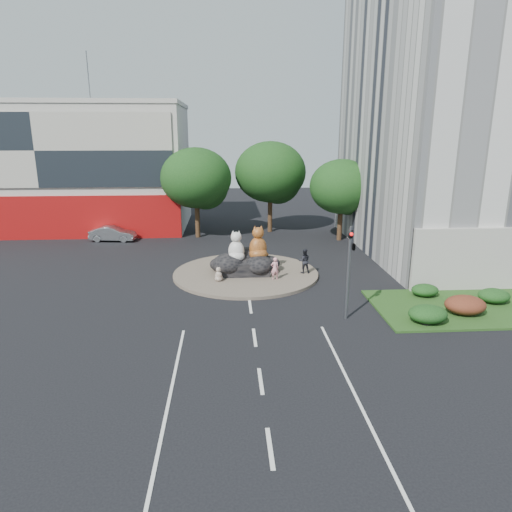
{
  "coord_description": "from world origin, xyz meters",
  "views": [
    {
      "loc": [
        -1.23,
        -20.19,
        9.65
      ],
      "look_at": [
        0.56,
        7.62,
        2.0
      ],
      "focal_mm": 32.0,
      "sensor_mm": 36.0,
      "label": 1
    }
  ],
  "objects": [
    {
      "name": "pedestrian_pink",
      "position": [
        1.84,
        8.27,
        0.95
      ],
      "size": [
        0.62,
        0.48,
        1.51
      ],
      "primitive_type": "imported",
      "rotation": [
        0.0,
        0.0,
        3.39
      ],
      "color": "pink",
      "rests_on": "roundabout_island"
    },
    {
      "name": "cat_white",
      "position": [
        -0.64,
        9.76,
        2.16
      ],
      "size": [
        1.54,
        1.42,
        2.11
      ],
      "primitive_type": null,
      "rotation": [
        0.0,
        0.0,
        -0.3
      ],
      "color": "beige",
      "rests_on": "rock_plinth"
    },
    {
      "name": "kitten_calico",
      "position": [
        -1.85,
        8.21,
        0.68
      ],
      "size": [
        0.76,
        0.74,
        0.97
      ],
      "primitive_type": null,
      "rotation": [
        0.0,
        0.0,
        -0.58
      ],
      "color": "silver",
      "rests_on": "roundabout_island"
    },
    {
      "name": "tree_mid",
      "position": [
        3.07,
        24.06,
        5.56
      ],
      "size": [
        6.84,
        6.84,
        8.76
      ],
      "color": "#382314",
      "rests_on": "ground"
    },
    {
      "name": "office_tower",
      "position": [
        20.0,
        16.0,
        17.5
      ],
      "size": [
        20.0,
        20.0,
        35.0
      ],
      "primitive_type": "cube",
      "color": "silver",
      "rests_on": "ground"
    },
    {
      "name": "rock_plinth",
      "position": [
        0.0,
        10.0,
        0.65
      ],
      "size": [
        3.2,
        2.6,
        0.9
      ],
      "primitive_type": null,
      "color": "black",
      "rests_on": "roundabout_island"
    },
    {
      "name": "kitten_white",
      "position": [
        1.43,
        9.13,
        0.64
      ],
      "size": [
        0.68,
        0.66,
        0.87
      ],
      "primitive_type": null,
      "rotation": [
        0.0,
        0.0,
        0.55
      ],
      "color": "silver",
      "rests_on": "roundabout_island"
    },
    {
      "name": "hedge_back_green",
      "position": [
        10.5,
        4.8,
        0.48
      ],
      "size": [
        1.6,
        1.28,
        0.72
      ],
      "primitive_type": "ellipsoid",
      "color": "#103312",
      "rests_on": "grass_verge"
    },
    {
      "name": "pedestrian_dark",
      "position": [
        4.0,
        9.59,
        1.05
      ],
      "size": [
        0.84,
        0.66,
        1.7
      ],
      "primitive_type": "imported",
      "rotation": [
        0.0,
        0.0,
        3.16
      ],
      "color": "black",
      "rests_on": "roundabout_island"
    },
    {
      "name": "ground",
      "position": [
        0.0,
        0.0,
        0.0
      ],
      "size": [
        120.0,
        120.0,
        0.0
      ],
      "primitive_type": "plane",
      "color": "black",
      "rests_on": "ground"
    },
    {
      "name": "hedge_red",
      "position": [
        11.5,
        2.0,
        0.61
      ],
      "size": [
        2.2,
        1.76,
        0.99
      ],
      "primitive_type": "ellipsoid",
      "color": "#542216",
      "rests_on": "grass_verge"
    },
    {
      "name": "grass_verge",
      "position": [
        12.0,
        3.0,
        0.06
      ],
      "size": [
        10.0,
        6.0,
        0.12
      ],
      "primitive_type": "cube",
      "color": "#224316",
      "rests_on": "ground"
    },
    {
      "name": "tree_right",
      "position": [
        9.07,
        20.06,
        4.63
      ],
      "size": [
        5.7,
        5.7,
        7.3
      ],
      "color": "#382314",
      "rests_on": "ground"
    },
    {
      "name": "parked_car",
      "position": [
        -11.59,
        20.89,
        0.67
      ],
      "size": [
        4.23,
        1.87,
        1.35
      ],
      "primitive_type": "imported",
      "rotation": [
        0.0,
        0.0,
        1.46
      ],
      "color": "#969A9D",
      "rests_on": "ground"
    },
    {
      "name": "litter_bin",
      "position": [
        8.84,
        0.78,
        0.52
      ],
      "size": [
        0.58,
        0.58,
        0.79
      ],
      "primitive_type": "cylinder",
      "rotation": [
        0.0,
        0.0,
        0.08
      ],
      "color": "black",
      "rests_on": "grass_verge"
    },
    {
      "name": "street_lamp",
      "position": [
        12.82,
        8.0,
        4.55
      ],
      "size": [
        2.34,
        0.22,
        8.06
      ],
      "color": "#595B60",
      "rests_on": "ground"
    },
    {
      "name": "tree_left",
      "position": [
        -3.93,
        22.06,
        5.25
      ],
      "size": [
        6.46,
        6.46,
        8.27
      ],
      "color": "#382314",
      "rests_on": "ground"
    },
    {
      "name": "traffic_light",
      "position": [
        5.1,
        2.0,
        3.62
      ],
      "size": [
        0.44,
        1.24,
        5.0
      ],
      "color": "#595B60",
      "rests_on": "ground"
    },
    {
      "name": "hedge_near_green",
      "position": [
        9.0,
        1.0,
        0.57
      ],
      "size": [
        2.0,
        1.6,
        0.9
      ],
      "primitive_type": "ellipsoid",
      "color": "#103312",
      "rests_on": "grass_verge"
    },
    {
      "name": "hedge_mid_green",
      "position": [
        14.0,
        3.5,
        0.53
      ],
      "size": [
        1.8,
        1.44,
        0.81
      ],
      "primitive_type": "ellipsoid",
      "color": "#103312",
      "rests_on": "grass_verge"
    },
    {
      "name": "cat_tabby",
      "position": [
        0.86,
        10.11,
        2.28
      ],
      "size": [
        1.74,
        1.62,
        2.36
      ],
      "primitive_type": null,
      "rotation": [
        0.0,
        0.0,
        0.33
      ],
      "color": "#CD562A",
      "rests_on": "rock_plinth"
    },
    {
      "name": "roundabout_island",
      "position": [
        0.0,
        10.0,
        0.1
      ],
      "size": [
        10.0,
        10.0,
        0.2
      ],
      "primitive_type": "cylinder",
      "color": "brown",
      "rests_on": "ground"
    },
    {
      "name": "shophouse_block",
      "position": [
        -18.0,
        27.91,
        6.18
      ],
      "size": [
        25.2,
        12.3,
        17.4
      ],
      "color": "beige",
      "rests_on": "ground"
    }
  ]
}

